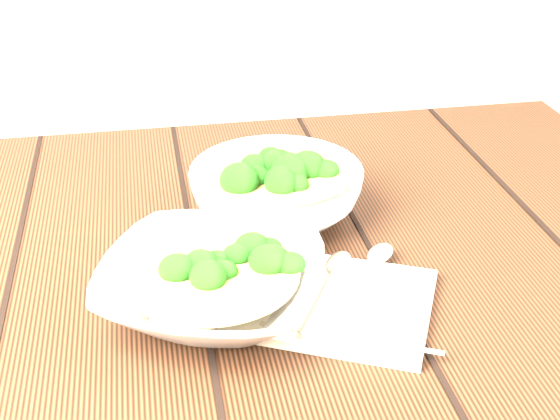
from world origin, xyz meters
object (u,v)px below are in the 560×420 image
(soup_bowl_back, at_px, (276,191))
(napkin, at_px, (333,302))
(table, at_px, (218,345))
(trivet, at_px, (244,228))
(soup_bowl_front, at_px, (212,284))

(soup_bowl_back, distance_m, napkin, 0.20)
(table, bearing_deg, trivet, 45.17)
(table, bearing_deg, napkin, -45.02)
(soup_bowl_back, height_order, napkin, soup_bowl_back)
(napkin, bearing_deg, trivet, 140.44)
(table, xyz_separation_m, soup_bowl_back, (0.09, 0.09, 0.16))
(soup_bowl_back, xyz_separation_m, trivet, (-0.05, -0.04, -0.02))
(soup_bowl_back, relative_size, napkin, 1.26)
(table, bearing_deg, soup_bowl_back, 44.46)
(soup_bowl_front, relative_size, trivet, 2.47)
(soup_bowl_back, relative_size, trivet, 2.11)
(trivet, bearing_deg, napkin, -65.25)
(trivet, distance_m, napkin, 0.17)
(table, bearing_deg, soup_bowl_front, -96.70)
(trivet, bearing_deg, soup_bowl_back, 43.84)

